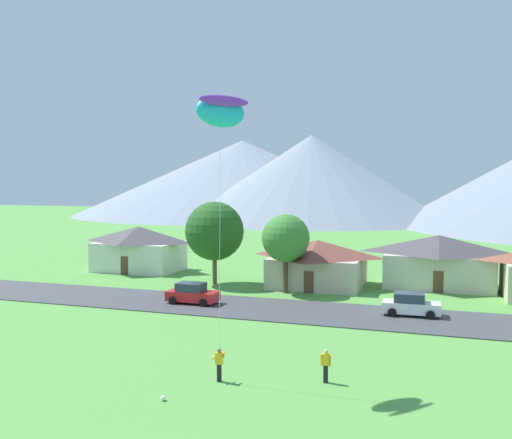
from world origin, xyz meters
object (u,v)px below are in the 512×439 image
object	(u,v)px
house_right_center	(139,248)
parked_car_red_mid_west	(192,294)
tree_left_of_center	(286,238)
kite_flyer_with_kite	(221,117)
parked_car_white_west_end	(411,305)
tree_center	(215,231)
house_rightmost	(439,260)
house_leftmost	(318,262)
watcher_person	(326,365)
soccer_ball	(163,398)

from	to	relation	value
house_right_center	parked_car_red_mid_west	distance (m)	19.54
tree_left_of_center	kite_flyer_with_kite	xyz separation A→B (m)	(2.44, -21.48, 8.25)
parked_car_white_west_end	kite_flyer_with_kite	distance (m)	21.94
house_right_center	tree_center	world-z (taller)	tree_center
house_rightmost	kite_flyer_with_kite	world-z (taller)	kite_flyer_with_kite
tree_left_of_center	parked_car_red_mid_west	xyz separation A→B (m)	(-6.03, -6.93, -4.11)
house_right_center	parked_car_red_mid_west	bearing A→B (deg)	-46.97
house_right_center	parked_car_red_mid_west	world-z (taller)	house_right_center
parked_car_white_west_end	tree_center	bearing A→B (deg)	158.13
house_leftmost	kite_flyer_with_kite	world-z (taller)	kite_flyer_with_kite
tree_center	watcher_person	world-z (taller)	tree_center
house_leftmost	parked_car_red_mid_west	world-z (taller)	house_leftmost
house_right_center	tree_left_of_center	xyz separation A→B (m)	(19.31, -7.29, 2.36)
tree_left_of_center	soccer_ball	size ratio (longest dim) A/B	29.84
parked_car_white_west_end	watcher_person	distance (m)	15.96
tree_left_of_center	parked_car_white_west_end	bearing A→B (deg)	-26.59
soccer_ball	house_rightmost	bearing A→B (deg)	70.42
house_rightmost	parked_car_red_mid_west	world-z (taller)	house_rightmost
tree_center	parked_car_red_mid_west	size ratio (longest dim) A/B	1.94
tree_center	tree_left_of_center	bearing A→B (deg)	-14.49
tree_left_of_center	kite_flyer_with_kite	world-z (taller)	kite_flyer_with_kite
house_rightmost	soccer_ball	size ratio (longest dim) A/B	44.65
parked_car_red_mid_west	tree_left_of_center	bearing A→B (deg)	48.96
house_right_center	tree_left_of_center	bearing A→B (deg)	-20.68
house_leftmost	house_right_center	size ratio (longest dim) A/B	0.93
house_leftmost	tree_center	world-z (taller)	tree_center
parked_car_red_mid_west	soccer_ball	distance (m)	20.28
house_right_center	parked_car_white_west_end	world-z (taller)	house_right_center
tree_left_of_center	tree_center	world-z (taller)	tree_center
house_leftmost	house_rightmost	xyz separation A→B (m)	(11.11, 2.97, 0.28)
house_leftmost	parked_car_red_mid_west	bearing A→B (deg)	-125.39
tree_center	parked_car_red_mid_west	world-z (taller)	tree_center
house_leftmost	parked_car_white_west_end	distance (m)	13.65
kite_flyer_with_kite	soccer_ball	bearing A→B (deg)	-104.50
tree_center	soccer_ball	bearing A→B (deg)	-71.91
house_right_center	parked_car_red_mid_west	size ratio (longest dim) A/B	2.36
kite_flyer_with_kite	watcher_person	world-z (taller)	kite_flyer_with_kite
soccer_ball	tree_left_of_center	bearing A→B (deg)	92.93
parked_car_red_mid_west	soccer_ball	bearing A→B (deg)	-68.72
house_right_center	tree_center	distance (m)	12.97
parked_car_white_west_end	parked_car_red_mid_west	distance (m)	17.28
watcher_person	soccer_ball	xyz separation A→B (m)	(-6.55, -4.60, -0.76)
house_rightmost	parked_car_white_west_end	size ratio (longest dim) A/B	2.51
parked_car_white_west_end	parked_car_red_mid_west	xyz separation A→B (m)	(-17.23, -1.33, 0.00)
soccer_ball	kite_flyer_with_kite	bearing A→B (deg)	75.50
soccer_ball	watcher_person	bearing A→B (deg)	35.10
tree_left_of_center	parked_car_white_west_end	distance (m)	13.17
house_leftmost	parked_car_white_west_end	size ratio (longest dim) A/B	2.16
house_rightmost	parked_car_white_west_end	distance (m)	13.24
house_leftmost	soccer_ball	bearing A→B (deg)	-91.32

